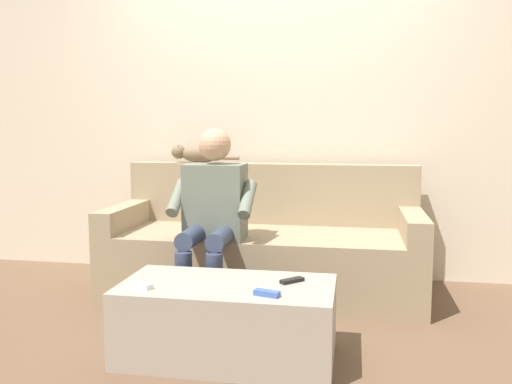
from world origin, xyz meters
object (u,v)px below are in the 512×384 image
Objects in this scene: couch at (264,249)px; remote_blue at (267,293)px; person_solo_seated at (213,209)px; coffee_table at (228,320)px; remote_black at (292,280)px; remote_white at (142,285)px; cat_on_backrest at (196,154)px.

couch is 1.28m from remote_blue.
remote_blue is (-0.47, 0.84, -0.25)m from person_solo_seated.
remote_blue is at bearing 144.73° from coffee_table.
couch is 2.02× the size of coffee_table.
remote_white is at bearing 152.13° from remote_black.
cat_on_backrest is at bearing -53.83° from remote_white.
remote_black is at bearing 85.29° from remote_blue.
remote_white is 0.61m from remote_blue.
cat_on_backrest is 1.63m from remote_white.
couch is at bearing -90.00° from coffee_table.
person_solo_seated is (0.25, 0.42, 0.34)m from couch.
cat_on_backrest reaches higher than remote_blue.
person_solo_seated is 0.87m from remote_white.
person_solo_seated is 9.43× the size of remote_blue.
couch is 1.30m from remote_white.
remote_black is (-0.70, -0.21, -0.00)m from remote_white.
person_solo_seated is 1.00m from remote_blue.
person_solo_seated is at bearing 113.75° from cat_on_backrest.
person_solo_seated reaches higher than coffee_table.
person_solo_seated reaches higher than remote_white.
remote_black reaches higher than coffee_table.
cat_on_backrest is at bearing 133.14° from remote_blue.
cat_on_backrest reaches higher than couch.
cat_on_backrest reaches higher than remote_white.
remote_white and remote_blue have the same top height.
person_solo_seated is (0.25, -0.69, 0.45)m from coffee_table.
coffee_table is 8.47× the size of remote_white.
person_solo_seated is 0.83m from cat_on_backrest.
coffee_table is at bearing 149.02° from remote_black.
remote_blue is (-0.61, 0.02, 0.00)m from remote_white.
coffee_table is at bearing -131.10° from remote_white.
person_solo_seated is at bearing 87.97° from remote_black.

